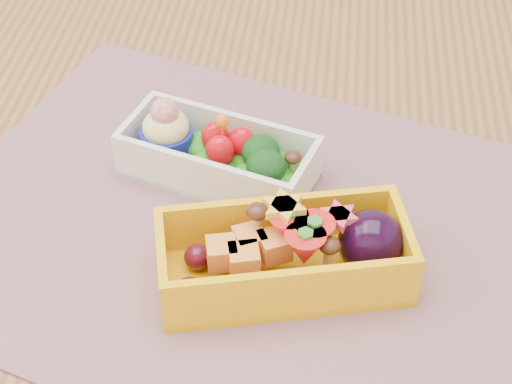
# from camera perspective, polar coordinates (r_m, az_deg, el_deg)

# --- Properties ---
(table) EXTENTS (1.20, 0.80, 0.75)m
(table) POSITION_cam_1_polar(r_m,az_deg,el_deg) (0.80, -2.29, -5.71)
(table) COLOR brown
(table) RESTS_ON ground
(placemat) EXTENTS (0.61, 0.54, 0.00)m
(placemat) POSITION_cam_1_polar(r_m,az_deg,el_deg) (0.70, -0.65, -2.55)
(placemat) COLOR #9B6A71
(placemat) RESTS_ON table
(bento_white) EXTENTS (0.18, 0.12, 0.07)m
(bento_white) POSITION_cam_1_polar(r_m,az_deg,el_deg) (0.74, -2.63, 2.49)
(bento_white) COLOR white
(bento_white) RESTS_ON placemat
(bento_yellow) EXTENTS (0.21, 0.13, 0.06)m
(bento_yellow) POSITION_cam_1_polar(r_m,az_deg,el_deg) (0.64, 2.29, -4.24)
(bento_yellow) COLOR yellow
(bento_yellow) RESTS_ON placemat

